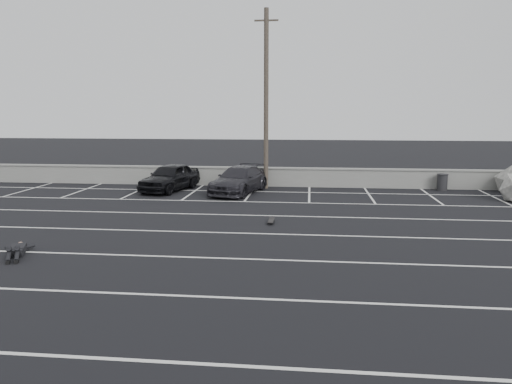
# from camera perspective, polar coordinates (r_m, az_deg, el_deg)

# --- Properties ---
(ground) EXTENTS (120.00, 120.00, 0.00)m
(ground) POSITION_cam_1_polar(r_m,az_deg,el_deg) (14.26, 1.90, -7.77)
(ground) COLOR black
(ground) RESTS_ON ground
(seawall) EXTENTS (50.00, 0.45, 1.06)m
(seawall) POSITION_cam_1_polar(r_m,az_deg,el_deg) (27.85, 4.08, 1.76)
(seawall) COLOR gray
(seawall) RESTS_ON ground
(stall_lines) EXTENTS (36.00, 20.05, 0.01)m
(stall_lines) POSITION_cam_1_polar(r_m,az_deg,el_deg) (18.51, 2.68, -3.77)
(stall_lines) COLOR silver
(stall_lines) RESTS_ON ground
(car_left) EXTENTS (2.75, 4.53, 1.44)m
(car_left) POSITION_cam_1_polar(r_m,az_deg,el_deg) (26.67, -9.81, 1.68)
(car_left) COLOR black
(car_left) RESTS_ON ground
(car_right) EXTENTS (2.97, 4.96, 1.35)m
(car_right) POSITION_cam_1_polar(r_m,az_deg,el_deg) (25.60, -1.96, 1.39)
(car_right) COLOR #232228
(car_right) RESTS_ON ground
(utility_pole) EXTENTS (1.26, 0.25, 9.43)m
(utility_pole) POSITION_cam_1_polar(r_m,az_deg,el_deg) (26.91, 1.17, 10.54)
(utility_pole) COLOR #4C4238
(utility_pole) RESTS_ON ground
(trash_bin) EXTENTS (0.59, 0.59, 0.89)m
(trash_bin) POSITION_cam_1_polar(r_m,az_deg,el_deg) (28.14, 20.52, 1.06)
(trash_bin) COLOR #232325
(trash_bin) RESTS_ON ground
(person) EXTENTS (2.48, 2.85, 0.44)m
(person) POSITION_cam_1_polar(r_m,az_deg,el_deg) (16.45, -25.56, -5.57)
(person) COLOR black
(person) RESTS_ON ground
(skateboard) EXTENTS (0.23, 0.79, 0.09)m
(skateboard) POSITION_cam_1_polar(r_m,az_deg,el_deg) (18.81, 1.73, -3.33)
(skateboard) COLOR black
(skateboard) RESTS_ON ground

